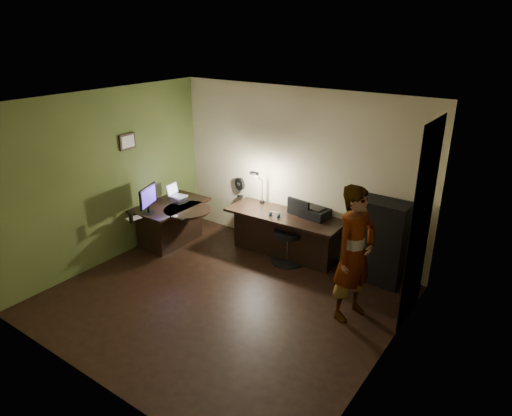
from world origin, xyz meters
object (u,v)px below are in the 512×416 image
Objects in this scene: person at (354,254)px; monitor at (148,204)px; cabinet at (377,241)px; office_chair at (289,233)px; desk_left at (172,224)px; desk_right at (284,235)px.

monitor is at bearing 110.86° from person.
person reaches higher than cabinet.
office_chair is (2.01, 1.07, -0.39)m from monitor.
desk_left is 0.65× the size of desk_right.
cabinet is 1.11m from person.
desk_right is 1.54m from cabinet.
monitor is (-3.34, -1.36, 0.26)m from cabinet.
cabinet reaches higher than desk_right.
cabinet is at bearing 3.75° from desk_right.
desk_left is 0.71m from monitor.
cabinet is at bearing 21.03° from person.
cabinet is 1.37m from office_chair.
monitor reaches higher than desk_left.
monitor is at bearing -91.71° from desk_left.
desk_right is 1.54× the size of cabinet.
monitor is 0.51× the size of office_chair.
office_chair is (2.00, 0.59, 0.14)m from desk_left.
office_chair is at bearing 77.40° from person.
cabinet is 2.46× the size of monitor.
monitor reaches higher than office_chair.
office_chair is at bearing -40.46° from desk_right.
monitor is at bearing -144.28° from office_chair.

